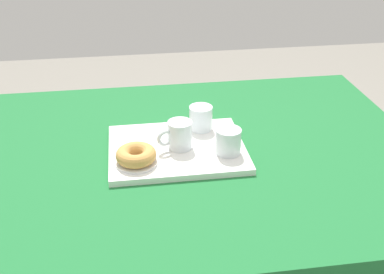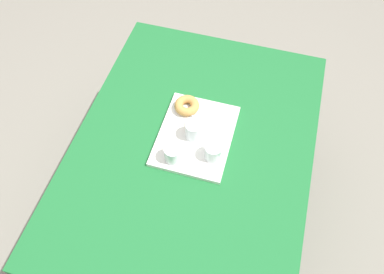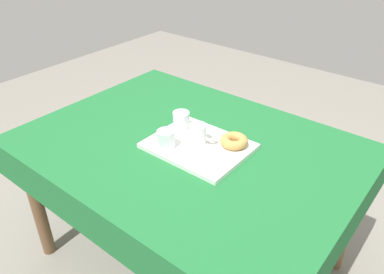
{
  "view_description": "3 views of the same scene",
  "coord_description": "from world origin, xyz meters",
  "px_view_note": "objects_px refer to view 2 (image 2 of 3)",
  "views": [
    {
      "loc": [
        -0.19,
        -1.25,
        1.47
      ],
      "look_at": [
        -0.01,
        -0.03,
        0.79
      ],
      "focal_mm": 44.35,
      "sensor_mm": 36.0,
      "label": 1
    },
    {
      "loc": [
        0.85,
        0.24,
        2.17
      ],
      "look_at": [
        -0.02,
        -0.01,
        0.76
      ],
      "focal_mm": 35.37,
      "sensor_mm": 36.0,
      "label": 2
    },
    {
      "loc": [
        -0.89,
        1.08,
        1.62
      ],
      "look_at": [
        -0.03,
        0.01,
        0.77
      ],
      "focal_mm": 35.68,
      "sensor_mm": 36.0,
      "label": 3
    }
  ],
  "objects_px": {
    "tea_mug_left": "(194,130)",
    "water_glass_near": "(173,154)",
    "dining_table": "(192,155)",
    "water_glass_far": "(213,152)",
    "sugar_donut_left": "(187,106)",
    "serving_tray": "(195,135)",
    "donut_plate_left": "(187,109)"
  },
  "relations": [
    {
      "from": "dining_table",
      "to": "donut_plate_left",
      "type": "xyz_separation_m",
      "value": [
        -0.18,
        -0.08,
        0.1
      ]
    },
    {
      "from": "tea_mug_left",
      "to": "water_glass_far",
      "type": "xyz_separation_m",
      "value": [
        0.08,
        0.11,
        -0.01
      ]
    },
    {
      "from": "donut_plate_left",
      "to": "sugar_donut_left",
      "type": "bearing_deg",
      "value": -90.0
    },
    {
      "from": "tea_mug_left",
      "to": "water_glass_far",
      "type": "height_order",
      "value": "tea_mug_left"
    },
    {
      "from": "tea_mug_left",
      "to": "donut_plate_left",
      "type": "xyz_separation_m",
      "value": [
        -0.13,
        -0.07,
        -0.04
      ]
    },
    {
      "from": "tea_mug_left",
      "to": "sugar_donut_left",
      "type": "bearing_deg",
      "value": -152.26
    },
    {
      "from": "tea_mug_left",
      "to": "water_glass_far",
      "type": "bearing_deg",
      "value": 53.04
    },
    {
      "from": "dining_table",
      "to": "tea_mug_left",
      "type": "height_order",
      "value": "tea_mug_left"
    },
    {
      "from": "water_glass_far",
      "to": "sugar_donut_left",
      "type": "relative_size",
      "value": 0.67
    },
    {
      "from": "water_glass_near",
      "to": "donut_plate_left",
      "type": "relative_size",
      "value": 0.64
    },
    {
      "from": "dining_table",
      "to": "serving_tray",
      "type": "xyz_separation_m",
      "value": [
        -0.06,
        -0.0,
        0.09
      ]
    },
    {
      "from": "dining_table",
      "to": "water_glass_far",
      "type": "xyz_separation_m",
      "value": [
        0.04,
        0.1,
        0.13
      ]
    },
    {
      "from": "dining_table",
      "to": "water_glass_far",
      "type": "relative_size",
      "value": 18.29
    },
    {
      "from": "tea_mug_left",
      "to": "serving_tray",
      "type": "bearing_deg",
      "value": 151.94
    },
    {
      "from": "water_glass_far",
      "to": "donut_plate_left",
      "type": "xyz_separation_m",
      "value": [
        -0.22,
        -0.18,
        -0.03
      ]
    },
    {
      "from": "water_glass_near",
      "to": "water_glass_far",
      "type": "distance_m",
      "value": 0.17
    },
    {
      "from": "tea_mug_left",
      "to": "donut_plate_left",
      "type": "bearing_deg",
      "value": -152.26
    },
    {
      "from": "dining_table",
      "to": "water_glass_near",
      "type": "relative_size",
      "value": 18.29
    },
    {
      "from": "water_glass_near",
      "to": "sugar_donut_left",
      "type": "relative_size",
      "value": 0.67
    },
    {
      "from": "dining_table",
      "to": "water_glass_far",
      "type": "distance_m",
      "value": 0.17
    },
    {
      "from": "serving_tray",
      "to": "water_glass_far",
      "type": "height_order",
      "value": "water_glass_far"
    },
    {
      "from": "donut_plate_left",
      "to": "sugar_donut_left",
      "type": "relative_size",
      "value": 1.05
    },
    {
      "from": "water_glass_far",
      "to": "sugar_donut_left",
      "type": "distance_m",
      "value": 0.28
    },
    {
      "from": "tea_mug_left",
      "to": "donut_plate_left",
      "type": "height_order",
      "value": "tea_mug_left"
    },
    {
      "from": "dining_table",
      "to": "donut_plate_left",
      "type": "bearing_deg",
      "value": -156.71
    },
    {
      "from": "tea_mug_left",
      "to": "water_glass_near",
      "type": "bearing_deg",
      "value": -20.48
    },
    {
      "from": "dining_table",
      "to": "water_glass_near",
      "type": "height_order",
      "value": "water_glass_near"
    },
    {
      "from": "water_glass_near",
      "to": "sugar_donut_left",
      "type": "distance_m",
      "value": 0.27
    },
    {
      "from": "water_glass_near",
      "to": "water_glass_far",
      "type": "relative_size",
      "value": 1.0
    },
    {
      "from": "dining_table",
      "to": "serving_tray",
      "type": "distance_m",
      "value": 0.1
    },
    {
      "from": "water_glass_far",
      "to": "sugar_donut_left",
      "type": "height_order",
      "value": "water_glass_far"
    },
    {
      "from": "serving_tray",
      "to": "water_glass_near",
      "type": "xyz_separation_m",
      "value": [
        0.15,
        -0.06,
        0.04
      ]
    }
  ]
}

